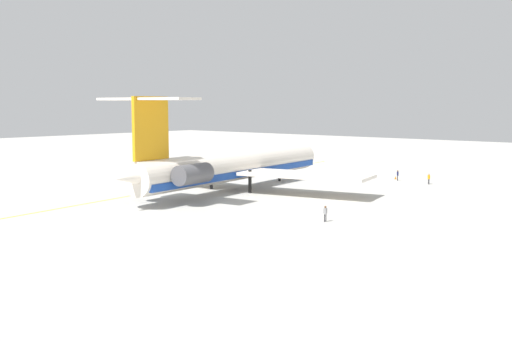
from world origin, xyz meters
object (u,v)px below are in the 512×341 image
object	(u,v)px
ground_crew_near_tail	(398,174)
ground_crew_portside	(325,212)
safety_cone_nose	(396,178)
ground_crew_near_nose	(429,177)
main_jetliner	(230,166)

from	to	relation	value
ground_crew_near_tail	ground_crew_portside	xyz separation A→B (m)	(37.42, 10.65, -0.01)
ground_crew_near_tail	safety_cone_nose	world-z (taller)	ground_crew_near_tail
ground_crew_near_tail	safety_cone_nose	size ratio (longest dim) A/B	3.27
ground_crew_near_nose	ground_crew_portside	bearing A→B (deg)	-167.24
main_jetliner	safety_cone_nose	world-z (taller)	main_jetliner
main_jetliner	ground_crew_portside	world-z (taller)	main_jetliner
main_jetliner	safety_cone_nose	bearing A→B (deg)	-29.44
ground_crew_portside	ground_crew_near_tail	bearing A→B (deg)	155.50
ground_crew_near_tail	main_jetliner	bearing A→B (deg)	48.76
main_jetliner	ground_crew_near_nose	world-z (taller)	main_jetliner
ground_crew_near_tail	ground_crew_near_nose	bearing A→B (deg)	155.85
ground_crew_near_nose	ground_crew_near_tail	size ratio (longest dim) A/B	0.97
ground_crew_near_nose	main_jetliner	bearing A→B (deg)	149.21
ground_crew_portside	ground_crew_near_nose	bearing A→B (deg)	147.02
safety_cone_nose	ground_crew_near_tail	bearing A→B (deg)	36.26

